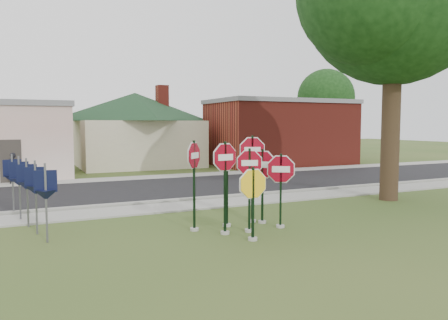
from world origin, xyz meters
name	(u,v)px	position (x,y,z in m)	size (l,w,h in m)	color
ground	(270,244)	(0.00, 0.00, 0.00)	(120.00, 120.00, 0.00)	#344F1D
sidewalk_near	(191,205)	(0.00, 5.50, 0.03)	(60.00, 1.60, 0.06)	gray
road	(156,189)	(0.00, 10.00, 0.02)	(60.00, 7.00, 0.04)	black
sidewalk_far	(134,178)	(0.00, 14.30, 0.03)	(60.00, 1.60, 0.06)	gray
curb	(182,200)	(0.00, 6.50, 0.07)	(60.00, 0.20, 0.14)	gray
stop_sign_center	(249,179)	(0.10, 1.30, 1.46)	(0.93, 0.33, 2.40)	#9F9C94
stop_sign_yellow	(253,195)	(-0.23, 0.49, 1.16)	(1.07, 0.24, 1.99)	#9F9C94
stop_sign_left	(225,175)	(-0.60, 1.36, 1.62)	(1.03, 0.24, 2.61)	#9F9C94
stop_sign_right	(281,181)	(1.16, 1.37, 1.36)	(0.95, 0.59, 2.24)	#9F9C94
stop_sign_back_right	(252,166)	(0.75, 2.33, 1.71)	(1.01, 0.37, 2.73)	#9F9C94
stop_sign_back_left	(227,173)	(-0.17, 2.15, 1.57)	(0.98, 0.43, 2.54)	#9F9C94
stop_sign_far_right	(263,175)	(0.97, 2.08, 1.44)	(0.72, 0.92, 2.35)	#9F9C94
stop_sign_far_left	(194,173)	(-1.21, 2.07, 1.62)	(0.75, 0.73, 2.62)	#9F9C94
route_sign_row	(27,185)	(-5.40, 4.50, 1.22)	(1.43, 4.63, 2.00)	#59595E
building_house	(135,115)	(2.00, 22.00, 3.65)	(11.60, 11.60, 6.20)	beige
building_brick	(280,132)	(12.00, 18.50, 2.40)	(10.20, 6.20, 4.75)	maroon
bg_tree_right	(326,98)	(22.00, 26.00, 5.58)	(5.60, 5.60, 8.40)	black
pedestrian	(13,168)	(-5.91, 14.45, 0.82)	(0.56, 0.37, 1.53)	black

